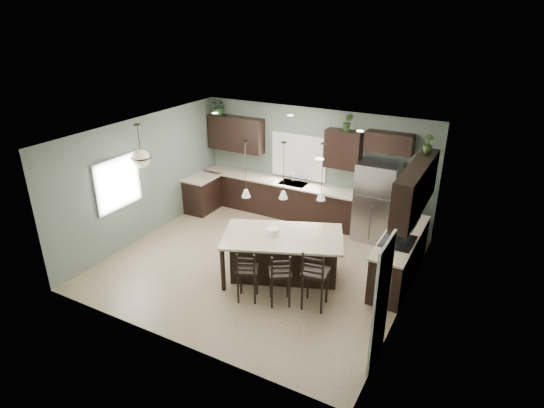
{
  "coord_description": "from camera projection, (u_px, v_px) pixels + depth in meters",
  "views": [
    {
      "loc": [
        4.2,
        -7.15,
        4.98
      ],
      "look_at": [
        0.1,
        0.4,
        1.25
      ],
      "focal_mm": 30.0,
      "sensor_mm": 36.0,
      "label": 1
    }
  ],
  "objects": [
    {
      "name": "plant_back_left",
      "position": [
        219.0,
        107.0,
        11.75
      ],
      "size": [
        0.46,
        0.43,
        0.43
      ],
      "primitive_type": "imported",
      "rotation": [
        0.0,
        0.0,
        -0.26
      ],
      "color": "#244920",
      "rests_on": "back_upper_left"
    },
    {
      "name": "right_upper_cabs",
      "position": [
        416.0,
        188.0,
        8.27
      ],
      "size": [
        0.34,
        2.35,
        0.9
      ],
      "primitive_type": "cube",
      "color": "black",
      "rests_on": "room_shell"
    },
    {
      "name": "back_upper_left",
      "position": [
        236.0,
        134.0,
        11.83
      ],
      "size": [
        1.55,
        0.34,
        0.9
      ],
      "primitive_type": "cube",
      "color": "black",
      "rests_on": "room_shell"
    },
    {
      "name": "sink_inset",
      "position": [
        293.0,
        183.0,
        11.35
      ],
      "size": [
        0.7,
        0.45,
        0.01
      ],
      "primitive_type": "cube",
      "color": "gray",
      "rests_on": "back_countertop"
    },
    {
      "name": "back_countertop",
      "position": [
        277.0,
        181.0,
        11.55
      ],
      "size": [
        4.2,
        0.66,
        0.04
      ],
      "primitive_type": "cube",
      "color": "beige",
      "rests_on": "back_lower_cabs"
    },
    {
      "name": "right_countertop",
      "position": [
        401.0,
        236.0,
        8.75
      ],
      "size": [
        0.66,
        2.35,
        0.04
      ],
      "primitive_type": "cube",
      "color": "beige",
      "rests_on": "right_lower_cabs"
    },
    {
      "name": "back_lower_cabs",
      "position": [
        278.0,
        198.0,
        11.75
      ],
      "size": [
        4.2,
        0.6,
        0.9
      ],
      "primitive_type": "cube",
      "color": "black",
      "rests_on": "ground"
    },
    {
      "name": "left_return_countertop",
      "position": [
        202.0,
        178.0,
        11.76
      ],
      "size": [
        0.66,
        0.96,
        0.04
      ],
      "primitive_type": "cube",
      "color": "beige",
      "rests_on": "left_return_cabs"
    },
    {
      "name": "pendant_center",
      "position": [
        284.0,
        171.0,
        8.25
      ],
      "size": [
        0.17,
        0.17,
        1.1
      ],
      "primitive_type": null,
      "color": "silver",
      "rests_on": "room_shell"
    },
    {
      "name": "refrigerator",
      "position": [
        376.0,
        202.0,
        10.3
      ],
      "size": [
        0.9,
        0.74,
        1.85
      ],
      "primitive_type": "cube",
      "color": "#9B9DA4",
      "rests_on": "ground"
    },
    {
      "name": "window_left",
      "position": [
        117.0,
        183.0,
        9.63
      ],
      "size": [
        0.02,
        1.1,
        1.0
      ],
      "primitive_type": "cube",
      "color": "white",
      "rests_on": "room_shell"
    },
    {
      "name": "plant_back_right",
      "position": [
        348.0,
        122.0,
        10.22
      ],
      "size": [
        0.25,
        0.21,
        0.4
      ],
      "primitive_type": "imported",
      "rotation": [
        0.0,
        0.0,
        0.16
      ],
      "color": "#2B4E22",
      "rests_on": "back_upper_right"
    },
    {
      "name": "fridge_header",
      "position": [
        389.0,
        143.0,
        9.96
      ],
      "size": [
        1.05,
        0.34,
        0.45
      ],
      "primitive_type": "cube",
      "color": "black",
      "rests_on": "room_shell"
    },
    {
      "name": "microwave",
      "position": [
        407.0,
        213.0,
        8.23
      ],
      "size": [
        0.4,
        0.75,
        0.4
      ],
      "primitive_type": "cube",
      "color": "gray",
      "rests_on": "right_upper_cabs"
    },
    {
      "name": "faucet",
      "position": [
        293.0,
        178.0,
        11.26
      ],
      "size": [
        0.02,
        0.02,
        0.28
      ],
      "primitive_type": "cylinder",
      "color": "silver",
      "rests_on": "back_countertop"
    },
    {
      "name": "chandelier",
      "position": [
        140.0,
        146.0,
        9.45
      ],
      "size": [
        0.43,
        0.43,
        0.94
      ],
      "primitive_type": null,
      "color": "#F9F0CC",
      "rests_on": "room_shell"
    },
    {
      "name": "pendant_right",
      "position": [
        322.0,
        172.0,
        8.18
      ],
      "size": [
        0.17,
        0.17,
        1.1
      ],
      "primitive_type": null,
      "color": "white",
      "rests_on": "room_shell"
    },
    {
      "name": "cooktop",
      "position": [
        398.0,
        241.0,
        8.52
      ],
      "size": [
        0.58,
        0.75,
        0.02
      ],
      "primitive_type": "cube",
      "color": "black",
      "rests_on": "right_countertop"
    },
    {
      "name": "wall_oven_front",
      "position": [
        380.0,
        260.0,
        8.84
      ],
      "size": [
        0.01,
        0.72,
        0.6
      ],
      "primitive_type": "cube",
      "color": "gray",
      "rests_on": "right_lower_cabs"
    },
    {
      "name": "back_upper_right",
      "position": [
        343.0,
        149.0,
        10.54
      ],
      "size": [
        0.85,
        0.34,
        0.9
      ],
      "primitive_type": "cube",
      "color": "black",
      "rests_on": "room_shell"
    },
    {
      "name": "window_back",
      "position": [
        299.0,
        157.0,
        11.35
      ],
      "size": [
        1.35,
        0.02,
        1.0
      ],
      "primitive_type": "cube",
      "color": "white",
      "rests_on": "room_shell"
    },
    {
      "name": "pendant_left",
      "position": [
        245.0,
        169.0,
        8.31
      ],
      "size": [
        0.17,
        0.17,
        1.1
      ],
      "primitive_type": null,
      "color": "white",
      "rests_on": "room_shell"
    },
    {
      "name": "ground",
      "position": [
        259.0,
        264.0,
        9.58
      ],
      "size": [
        6.0,
        6.0,
        0.0
      ],
      "primitive_type": "plane",
      "color": "#9E8466",
      "rests_on": "ground"
    },
    {
      "name": "serving_dish",
      "position": [
        273.0,
        232.0,
        8.77
      ],
      "size": [
        0.24,
        0.24,
        0.14
      ],
      "primitive_type": "cylinder",
      "color": "white",
      "rests_on": "kitchen_island"
    },
    {
      "name": "plant_right_wall",
      "position": [
        428.0,
        144.0,
        8.72
      ],
      "size": [
        0.22,
        0.22,
        0.35
      ],
      "primitive_type": "imported",
      "rotation": [
        0.0,
        0.0,
        -0.12
      ],
      "color": "#345525",
      "rests_on": "right_upper_cabs"
    },
    {
      "name": "bar_stool_center",
      "position": [
        280.0,
        278.0,
        8.12
      ],
      "size": [
        0.54,
        0.54,
        1.06
      ],
      "primitive_type": "cube",
      "rotation": [
        0.0,
        0.0,
        0.57
      ],
      "color": "black",
      "rests_on": "ground"
    },
    {
      "name": "right_lower_cabs",
      "position": [
        400.0,
        258.0,
        8.93
      ],
      "size": [
        0.6,
        2.35,
        0.9
      ],
      "primitive_type": "cube",
      "color": "black",
      "rests_on": "ground"
    },
    {
      "name": "bar_stool_left",
      "position": [
        247.0,
        275.0,
        8.24
      ],
      "size": [
        0.51,
        0.51,
        1.04
      ],
      "primitive_type": "cube",
      "rotation": [
        0.0,
        0.0,
        0.4
      ],
      "color": "black",
      "rests_on": "ground"
    },
    {
      "name": "room_shell",
      "position": [
        258.0,
        189.0,
        8.91
      ],
      "size": [
        6.0,
        6.0,
        6.0
      ],
      "color": "slate",
      "rests_on": "ground"
    },
    {
      "name": "bar_stool_right",
      "position": [
        315.0,
        278.0,
        8.0
      ],
      "size": [
        0.49,
        0.49,
        1.18
      ],
      "primitive_type": "cube",
      "rotation": [
        0.0,
        0.0,
        0.14
      ],
      "color": "black",
      "rests_on": "ground"
    },
    {
      "name": "pantry_door",
      "position": [
        381.0,
        302.0,
        6.63
      ],
      "size": [
        0.04,
        0.82,
        2.04
      ],
      "primitive_type": "cube",
      "color": "white",
      "rests_on": "ground"
    },
    {
      "name": "kitchen_island",
      "position": [
        283.0,
        256.0,
        8.96
      ],
      "size": [
        2.62,
        2.09,
        0.92
      ],
      "primitive_type": "cube",
      "rotation": [
        0.0,
        0.0,
        0.39
      ],
      "color": "black",
      "rests_on": "ground"
    },
    {
      "name": "left_return_cabs",
      "position": [
        202.0,
        194.0,
        11.96
      ],
      "size": [
        0.6,
        0.9,
        0.9
      ],
      "primitive_type": "cube",
      "color": "black",
      "rests_on": "ground"
    }
  ]
}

